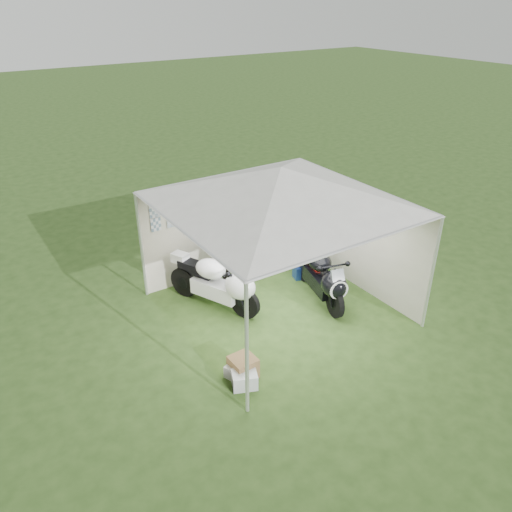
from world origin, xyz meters
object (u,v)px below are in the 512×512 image
at_px(canopy_tent, 280,189).
at_px(equipment_box, 286,254).
at_px(person_blue_jacket, 240,260).
at_px(crate_2, 235,370).
at_px(crate_0, 244,380).
at_px(motorcycle_white, 218,282).
at_px(motorcycle_black, 322,275).
at_px(crate_1, 243,367).
at_px(paddock_stand, 302,271).
at_px(person_dark_jacket, 226,244).

relative_size(canopy_tent, equipment_box, 10.65).
bearing_deg(person_blue_jacket, crate_2, -18.02).
bearing_deg(crate_2, crate_0, -90.00).
height_order(motorcycle_white, motorcycle_black, motorcycle_white).
bearing_deg(motorcycle_white, canopy_tent, -60.10).
bearing_deg(person_blue_jacket, crate_1, -15.01).
bearing_deg(motorcycle_white, motorcycle_black, -49.26).
bearing_deg(motorcycle_black, equipment_box, 94.06).
distance_m(motorcycle_white, crate_0, 2.43).
bearing_deg(crate_2, person_blue_jacket, 56.19).
relative_size(motorcycle_black, crate_0, 5.18).
relative_size(canopy_tent, crate_2, 18.64).
distance_m(paddock_stand, crate_0, 3.74).
relative_size(canopy_tent, crate_0, 14.01).
distance_m(person_blue_jacket, crate_0, 2.91).
height_order(crate_0, crate_2, crate_0).
height_order(canopy_tent, crate_1, canopy_tent).
relative_size(paddock_stand, crate_2, 1.30).
relative_size(motorcycle_black, person_dark_jacket, 1.04).
bearing_deg(person_blue_jacket, paddock_stand, 99.65).
height_order(canopy_tent, paddock_stand, canopy_tent).
distance_m(motorcycle_black, person_blue_jacket, 1.71).
height_order(person_blue_jacket, crate_2, person_blue_jacket).
xyz_separation_m(motorcycle_white, equipment_box, (2.23, 0.71, -0.33)).
bearing_deg(motorcycle_white, paddock_stand, -23.25).
relative_size(canopy_tent, paddock_stand, 14.38).
bearing_deg(person_dark_jacket, motorcycle_black, 145.03).
distance_m(canopy_tent, crate_1, 3.18).
xyz_separation_m(canopy_tent, equipment_box, (1.28, 1.41, -2.31)).
xyz_separation_m(canopy_tent, crate_1, (-1.63, -1.32, -2.39)).
relative_size(person_dark_jacket, crate_0, 4.97).
bearing_deg(crate_0, motorcycle_black, 26.13).
relative_size(person_blue_jacket, crate_0, 4.03).
bearing_deg(paddock_stand, equipment_box, 84.91).
height_order(canopy_tent, crate_2, canopy_tent).
relative_size(motorcycle_black, person_blue_jacket, 1.28).
xyz_separation_m(paddock_stand, equipment_box, (0.06, 0.69, 0.12)).
distance_m(person_dark_jacket, equipment_box, 1.80).
bearing_deg(canopy_tent, crate_0, -138.46).
distance_m(motorcycle_black, crate_0, 3.06).
height_order(paddock_stand, person_dark_jacket, person_dark_jacket).
bearing_deg(motorcycle_white, crate_2, -135.97).
xyz_separation_m(motorcycle_white, crate_2, (-0.80, -1.95, -0.49)).
height_order(motorcycle_white, equipment_box, motorcycle_white).
relative_size(motorcycle_white, paddock_stand, 5.19).
relative_size(person_blue_jacket, equipment_box, 3.07).
bearing_deg(crate_2, person_dark_jacket, 62.01).
height_order(equipment_box, crate_0, equipment_box).
xyz_separation_m(person_blue_jacket, equipment_box, (1.60, 0.53, -0.55)).
height_order(motorcycle_black, person_dark_jacket, person_dark_jacket).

